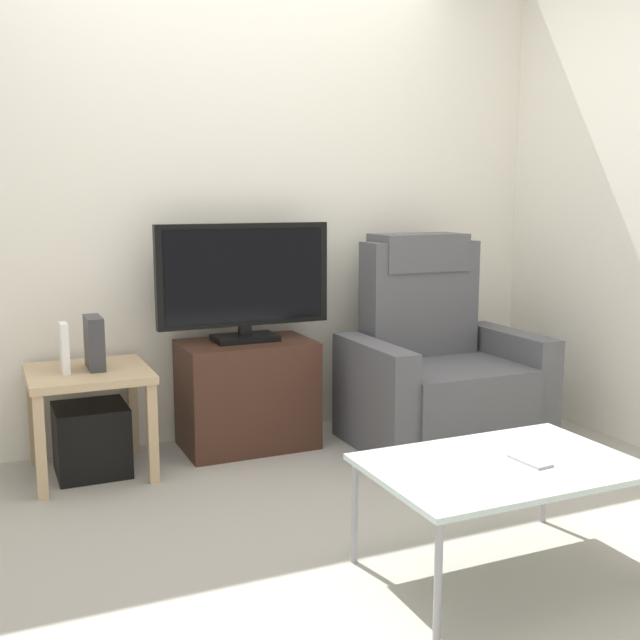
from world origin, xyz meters
The scene contains 11 objects.
ground_plane centered at (0.00, 0.00, 0.00)m, with size 6.40×6.40×0.00m, color #9E998E.
wall_back centered at (0.00, 1.13, 1.30)m, with size 6.40×0.06×2.60m, color silver.
tv_stand centered at (0.01, 0.86, 0.28)m, with size 0.66×0.42×0.55m.
television centered at (0.01, 0.88, 0.87)m, with size 0.90×0.20×0.60m.
recliner_armchair centered at (0.99, 0.59, 0.37)m, with size 0.98×0.78×1.08m.
side_table centered at (-0.78, 0.78, 0.41)m, with size 0.54×0.54×0.50m.
subwoofer_box centered at (-0.78, 0.78, 0.16)m, with size 0.32×0.32×0.32m, color black.
book_upright centered at (-0.88, 0.76, 0.61)m, with size 0.03×0.11×0.23m, color white.
game_console centered at (-0.74, 0.79, 0.62)m, with size 0.07×0.20×0.24m, color #333338.
coffee_table centered at (0.37, -0.78, 0.37)m, with size 0.90×0.60×0.40m.
cell_phone centered at (0.46, -0.81, 0.40)m, with size 0.07×0.15×0.01m, color #B7B7BC.
Camera 1 is at (-1.20, -2.79, 1.29)m, focal length 43.09 mm.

